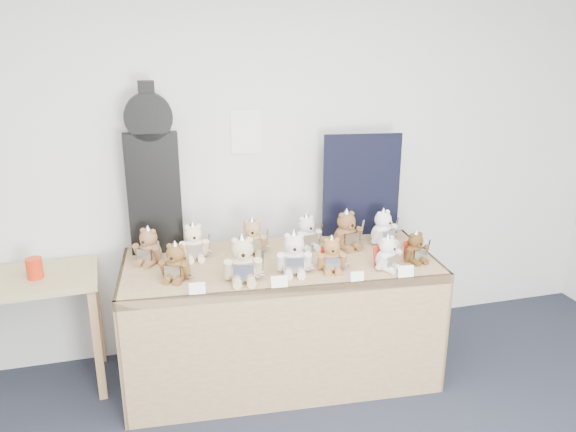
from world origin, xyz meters
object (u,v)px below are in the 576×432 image
object	(u,v)px
teddy_front_end	(416,248)
guitar_case	(153,172)
teddy_front_centre	(294,255)
teddy_back_left	(194,243)
teddy_back_centre_right	(307,233)
teddy_back_far_left	(149,247)
red_cup	(35,268)
teddy_back_centre_left	(252,238)
side_table	(18,298)
display_table	(282,291)
teddy_back_end	(383,229)
teddy_front_right	(331,256)
teddy_back_right	(347,231)
teddy_front_far_left	(176,263)
teddy_front_far_right	(387,254)
teddy_front_left	(243,261)

from	to	relation	value
teddy_front_end	guitar_case	bearing A→B (deg)	149.32
teddy_front_centre	teddy_back_left	bearing A→B (deg)	156.19
teddy_front_centre	teddy_front_end	xyz separation A→B (m)	(0.80, -0.03, -0.03)
teddy_front_centre	teddy_back_centre_right	size ratio (longest dim) A/B	1.13
teddy_back_far_left	red_cup	bearing A→B (deg)	-148.43
teddy_front_end	teddy_back_centre_left	world-z (taller)	teddy_back_centre_left
side_table	teddy_front_centre	size ratio (longest dim) A/B	3.33
display_table	teddy_back_end	xyz separation A→B (m)	(0.77, 0.19, 0.29)
display_table	teddy_front_right	size ratio (longest dim) A/B	8.51
teddy_front_right	teddy_back_centre_right	distance (m)	0.41
teddy_back_right	teddy_back_centre_right	bearing A→B (deg)	151.51
red_cup	teddy_front_end	xyz separation A→B (m)	(2.33, -0.46, 0.06)
display_table	teddy_back_far_left	world-z (taller)	teddy_back_far_left
teddy_front_far_left	guitar_case	bearing A→B (deg)	125.87
red_cup	teddy_front_centre	distance (m)	1.59
side_table	teddy_front_end	world-z (taller)	teddy_front_end
teddy_back_centre_left	display_table	bearing A→B (deg)	-52.55
display_table	teddy_front_far_left	world-z (taller)	teddy_front_far_left
teddy_back_left	teddy_back_far_left	xyz separation A→B (m)	(-0.28, 0.00, -0.00)
teddy_front_far_left	teddy_back_end	distance (m)	1.45
teddy_front_end	teddy_back_end	xyz separation A→B (m)	(-0.06, 0.35, 0.02)
teddy_front_right	teddy_back_right	world-z (taller)	teddy_back_right
teddy_front_centre	teddy_back_centre_right	bearing A→B (deg)	73.90
teddy_front_end	teddy_back_centre_left	xyz separation A→B (m)	(-0.98, 0.42, 0.02)
red_cup	guitar_case	bearing A→B (deg)	12.83
teddy_front_right	teddy_back_end	bearing A→B (deg)	44.26
display_table	teddy_back_centre_right	bearing A→B (deg)	51.18
teddy_front_far_right	teddy_back_left	xyz separation A→B (m)	(-1.14, 0.49, 0.01)
teddy_front_far_left	teddy_front_end	xyz separation A→B (m)	(1.50, -0.12, -0.01)
teddy_front_right	teddy_back_end	world-z (taller)	teddy_back_end
teddy_front_far_right	teddy_back_centre_left	world-z (taller)	teddy_back_centre_left
teddy_front_far_left	teddy_back_centre_right	world-z (taller)	teddy_back_centre_right
teddy_front_left	teddy_back_right	xyz separation A→B (m)	(0.79, 0.35, -0.01)
guitar_case	teddy_front_centre	distance (m)	1.07
teddy_front_end	teddy_back_centre_right	bearing A→B (deg)	136.38
red_cup	teddy_back_left	xyz separation A→B (m)	(0.97, -0.03, 0.08)
teddy_front_right	teddy_back_centre_left	world-z (taller)	teddy_back_centre_left
teddy_front_right	teddy_back_centre_left	bearing A→B (deg)	144.94
red_cup	teddy_front_right	distance (m)	1.82
teddy_back_centre_right	teddy_front_far_right	bearing A→B (deg)	-64.09
teddy_front_end	side_table	bearing A→B (deg)	159.87
teddy_front_far_left	teddy_back_centre_left	bearing A→B (deg)	56.18
teddy_back_end	teddy_front_far_left	bearing A→B (deg)	167.04
guitar_case	teddy_front_left	size ratio (longest dim) A/B	3.58
display_table	teddy_front_end	xyz separation A→B (m)	(0.84, -0.16, 0.27)
teddy_front_right	teddy_back_right	xyz separation A→B (m)	(0.23, 0.34, 0.02)
display_table	teddy_front_left	xyz separation A→B (m)	(-0.28, -0.17, 0.30)
red_cup	teddy_front_centre	bearing A→B (deg)	-15.61
teddy_front_far_right	teddy_back_far_left	xyz separation A→B (m)	(-1.42, 0.49, 0.01)
teddy_back_centre_right	red_cup	bearing A→B (deg)	166.49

